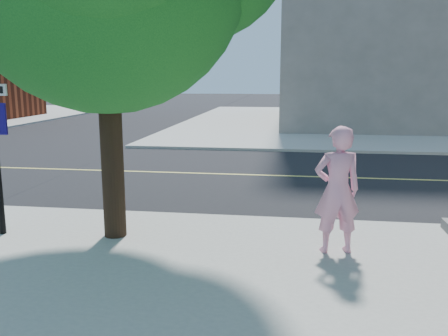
# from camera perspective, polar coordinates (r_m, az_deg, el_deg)

# --- Properties ---
(ground) EXTENTS (140.00, 140.00, 0.00)m
(ground) POSITION_cam_1_polar(r_m,az_deg,el_deg) (11.02, -22.97, -4.90)
(ground) COLOR black
(ground) RESTS_ON ground
(road_ew) EXTENTS (140.00, 9.00, 0.01)m
(road_ew) POSITION_cam_1_polar(r_m,az_deg,el_deg) (14.93, -14.11, -0.32)
(road_ew) COLOR black
(road_ew) RESTS_ON ground
(sidewalk_ne) EXTENTS (29.00, 25.00, 0.12)m
(sidewalk_ne) POSITION_cam_1_polar(r_m,az_deg,el_deg) (31.65, 22.68, 5.10)
(sidewalk_ne) COLOR #A5A59D
(sidewalk_ne) RESTS_ON ground
(filler_ne) EXTENTS (18.00, 16.00, 14.00)m
(filler_ne) POSITION_cam_1_polar(r_m,az_deg,el_deg) (32.42, 24.32, 17.64)
(filler_ne) COLOR slate
(filler_ne) RESTS_ON sidewalk_ne
(man_on_phone) EXTENTS (0.82, 0.63, 2.00)m
(man_on_phone) POSITION_cam_1_polar(r_m,az_deg,el_deg) (7.52, 13.52, -2.62)
(man_on_phone) COLOR pink
(man_on_phone) RESTS_ON sidewalk_se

